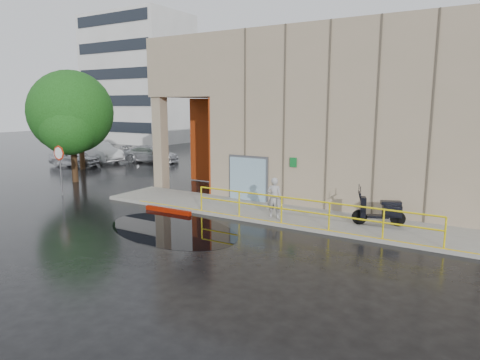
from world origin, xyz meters
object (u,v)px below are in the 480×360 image
object	(u,v)px
stop_sign	(59,159)
tree_near	(70,115)
scooter	(380,203)
car_a	(74,157)
car_b	(98,152)
car_c	(151,154)
tree_far	(79,112)
person	(274,198)
red_curb	(168,210)

from	to	relation	value
stop_sign	tree_near	world-z (taller)	tree_near
scooter	car_a	world-z (taller)	scooter
car_b	car_c	size ratio (longest dim) A/B	1.09
scooter	tree_far	bearing A→B (deg)	147.34
scooter	stop_sign	size ratio (longest dim) A/B	0.77
car_b	person	bearing A→B (deg)	-104.14
car_b	tree_far	distance (m)	5.23
scooter	stop_sign	bearing A→B (deg)	166.49
tree_far	person	bearing A→B (deg)	-16.04
car_a	car_c	size ratio (longest dim) A/B	0.86
tree_near	car_c	bearing A→B (deg)	104.47
tree_near	tree_far	distance (m)	5.28
scooter	car_a	distance (m)	24.10
stop_sign	tree_far	size ratio (longest dim) A/B	0.41
scooter	red_curb	size ratio (longest dim) A/B	0.83
scooter	stop_sign	xyz separation A→B (m)	(-15.44, -2.32, 0.86)
scooter	car_c	xyz separation A→B (m)	(-20.31, 9.55, -0.35)
scooter	red_curb	bearing A→B (deg)	172.69
scooter	person	bearing A→B (deg)	173.43
red_curb	tree_near	bearing A→B (deg)	164.47
person	scooter	world-z (taller)	person
car_a	tree_near	bearing A→B (deg)	-138.11
scooter	tree_far	distance (m)	22.36
scooter	car_a	size ratio (longest dim) A/B	0.51
car_c	tree_far	distance (m)	6.62
car_a	scooter	bearing A→B (deg)	-111.70
tree_near	car_b	bearing A→B (deg)	131.06
stop_sign	red_curb	distance (m)	7.25
red_curb	tree_far	distance (m)	15.29
tree_far	car_c	bearing A→B (deg)	75.03
car_a	red_curb	bearing A→B (deg)	-125.04
stop_sign	scooter	bearing A→B (deg)	31.08
tree_near	scooter	bearing A→B (deg)	-1.39
car_b	red_curb	bearing A→B (deg)	-112.97
person	red_curb	bearing A→B (deg)	4.37
person	car_c	world-z (taller)	person
stop_sign	car_a	world-z (taller)	stop_sign
stop_sign	tree_far	world-z (taller)	tree_far
car_c	person	bearing A→B (deg)	-141.63
scooter	car_b	bearing A→B (deg)	140.74
scooter	car_b	world-z (taller)	scooter
scooter	car_b	size ratio (longest dim) A/B	0.40
stop_sign	tree_far	distance (m)	9.27
tree_far	scooter	bearing A→B (deg)	-10.61
scooter	tree_far	xyz separation A→B (m)	(-21.77, 4.08, 3.07)
person	scooter	distance (m)	4.01
car_a	tree_near	world-z (taller)	tree_near
car_c	stop_sign	bearing A→B (deg)	-176.47
person	car_a	distance (m)	20.61
stop_sign	tree_near	xyz separation A→B (m)	(-2.52, 2.75, 2.10)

